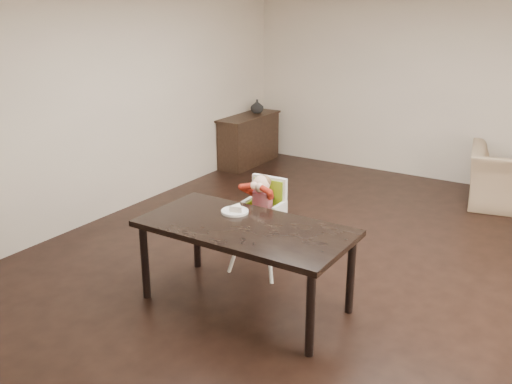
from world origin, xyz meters
The scene contains 7 objects.
ground centered at (0.00, 0.00, 0.00)m, with size 7.00×7.00×0.00m, color black.
room_walls centered at (0.00, 0.00, 1.86)m, with size 6.02×7.02×2.71m.
dining_table centered at (-0.36, -1.07, 0.67)m, with size 1.80×0.90×0.75m.
high_chair centered at (-0.61, -0.37, 0.69)m, with size 0.42×0.42×0.97m.
plate centered at (-0.60, -0.86, 0.77)m, with size 0.28×0.28×0.07m.
sideboard centered at (-2.78, 2.70, 0.40)m, with size 0.44×1.26×0.79m.
vase centered at (-2.78, 2.94, 0.89)m, with size 0.21×0.22×0.21m, color #99999E.
Camera 1 is at (2.09, -4.76, 2.57)m, focal length 40.00 mm.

